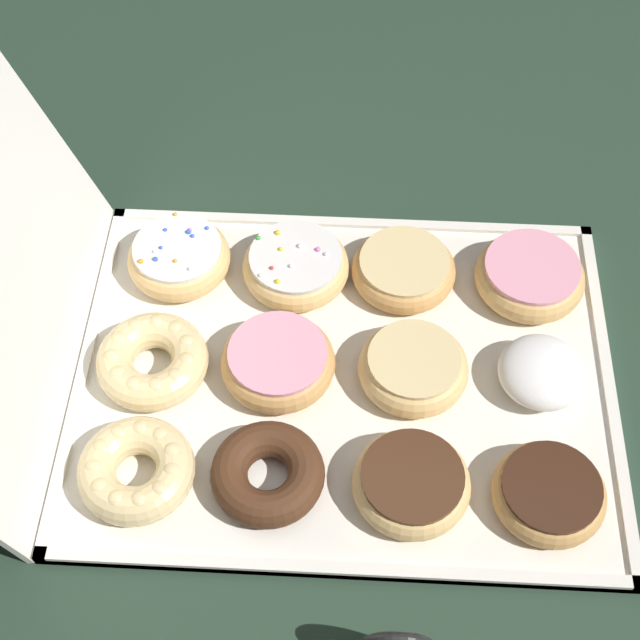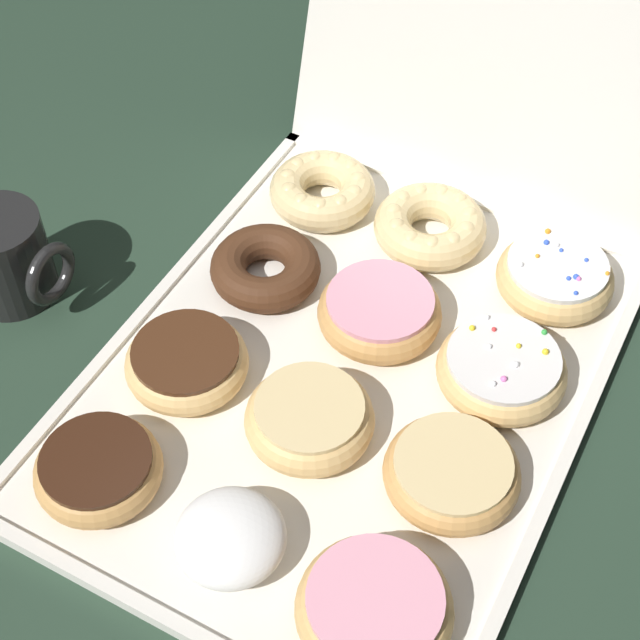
# 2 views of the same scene
# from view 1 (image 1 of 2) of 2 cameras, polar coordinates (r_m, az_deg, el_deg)

# --- Properties ---
(ground_plane) EXTENTS (3.00, 3.00, 0.00)m
(ground_plane) POSITION_cam_1_polar(r_m,az_deg,el_deg) (0.98, 1.42, -3.72)
(ground_plane) COLOR #233828
(donut_box) EXTENTS (0.43, 0.56, 0.01)m
(donut_box) POSITION_cam_1_polar(r_m,az_deg,el_deg) (0.97, 1.42, -3.56)
(donut_box) COLOR silver
(donut_box) RESTS_ON ground
(chocolate_frosted_donut_0) EXTENTS (0.11, 0.11, 0.04)m
(chocolate_frosted_donut_0) POSITION_cam_1_polar(r_m,az_deg,el_deg) (0.91, 13.85, -10.33)
(chocolate_frosted_donut_0) COLOR tan
(chocolate_frosted_donut_0) RESTS_ON donut_box
(powdered_filled_donut_1) EXTENTS (0.09, 0.09, 0.04)m
(powdered_filled_donut_1) POSITION_cam_1_polar(r_m,az_deg,el_deg) (0.97, 13.43, -3.19)
(powdered_filled_donut_1) COLOR white
(powdered_filled_donut_1) RESTS_ON donut_box
(pink_frosted_donut_2) EXTENTS (0.12, 0.12, 0.04)m
(pink_frosted_donut_2) POSITION_cam_1_polar(r_m,az_deg,el_deg) (1.05, 12.74, 2.68)
(pink_frosted_donut_2) COLOR tan
(pink_frosted_donut_2) RESTS_ON donut_box
(chocolate_frosted_donut_3) EXTENTS (0.11, 0.11, 0.04)m
(chocolate_frosted_donut_3) POSITION_cam_1_polar(r_m,az_deg,el_deg) (0.89, 5.55, -9.98)
(chocolate_frosted_donut_3) COLOR #E5B770
(chocolate_frosted_donut_3) RESTS_ON donut_box
(glazed_ring_donut_4) EXTENTS (0.11, 0.11, 0.04)m
(glazed_ring_donut_4) POSITION_cam_1_polar(r_m,az_deg,el_deg) (0.95, 5.67, -3.14)
(glazed_ring_donut_4) COLOR #E5B770
(glazed_ring_donut_4) RESTS_ON donut_box
(glazed_ring_donut_5) EXTENTS (0.12, 0.12, 0.03)m
(glazed_ring_donut_5) POSITION_cam_1_polar(r_m,az_deg,el_deg) (1.03, 5.08, 3.15)
(glazed_ring_donut_5) COLOR tan
(glazed_ring_donut_5) RESTS_ON donut_box
(chocolate_cake_ring_donut_6) EXTENTS (0.11, 0.11, 0.04)m
(chocolate_cake_ring_donut_6) POSITION_cam_1_polar(r_m,az_deg,el_deg) (0.90, -3.37, -9.45)
(chocolate_cake_ring_donut_6) COLOR #472816
(chocolate_cake_ring_donut_6) RESTS_ON donut_box
(pink_frosted_donut_7) EXTENTS (0.12, 0.12, 0.04)m
(pink_frosted_donut_7) POSITION_cam_1_polar(r_m,az_deg,el_deg) (0.95, -2.74, -2.81)
(pink_frosted_donut_7) COLOR tan
(pink_frosted_donut_7) RESTS_ON donut_box
(sprinkle_donut_8) EXTENTS (0.12, 0.12, 0.04)m
(sprinkle_donut_8) POSITION_cam_1_polar(r_m,az_deg,el_deg) (1.03, -1.61, 3.38)
(sprinkle_donut_8) COLOR #E5B770
(sprinkle_donut_8) RESTS_ON donut_box
(cruller_donut_9) EXTENTS (0.11, 0.11, 0.04)m
(cruller_donut_9) POSITION_cam_1_polar(r_m,az_deg,el_deg) (0.91, -11.41, -9.03)
(cruller_donut_9) COLOR #EACC8C
(cruller_donut_9) RESTS_ON donut_box
(cruller_donut_10) EXTENTS (0.12, 0.12, 0.04)m
(cruller_donut_10) POSITION_cam_1_polar(r_m,az_deg,el_deg) (0.97, -10.43, -2.45)
(cruller_donut_10) COLOR #EACC8C
(cruller_donut_10) RESTS_ON donut_box
(sprinkle_donut_11) EXTENTS (0.12, 0.12, 0.04)m
(sprinkle_donut_11) POSITION_cam_1_polar(r_m,az_deg,el_deg) (1.05, -8.81, 3.85)
(sprinkle_donut_11) COLOR #E5B770
(sprinkle_donut_11) RESTS_ON donut_box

